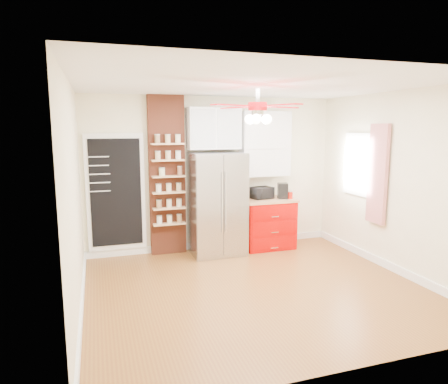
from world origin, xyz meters
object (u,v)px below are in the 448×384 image
object	(u,v)px
red_cabinet	(267,223)
canister_left	(290,195)
fridge	(217,204)
ceiling_fan	(258,107)
pantry_jar_oats	(162,172)
toaster_oven	(262,193)
coffee_maker	(283,191)

from	to	relation	value
red_cabinet	canister_left	distance (m)	0.65
fridge	canister_left	xyz separation A→B (m)	(1.34, -0.08, 0.09)
ceiling_fan	canister_left	xyz separation A→B (m)	(1.29, 1.55, -1.46)
ceiling_fan	canister_left	size ratio (longest dim) A/B	10.72
canister_left	pantry_jar_oats	size ratio (longest dim) A/B	1.03
canister_left	pantry_jar_oats	distance (m)	2.31
canister_left	pantry_jar_oats	xyz separation A→B (m)	(-2.25, 0.24, 0.47)
toaster_oven	pantry_jar_oats	xyz separation A→B (m)	(-1.77, 0.07, 0.43)
fridge	ceiling_fan	bearing A→B (deg)	-88.24
red_cabinet	toaster_oven	xyz separation A→B (m)	(-0.10, 0.04, 0.55)
canister_left	pantry_jar_oats	bearing A→B (deg)	173.88
toaster_oven	canister_left	size ratio (longest dim) A/B	2.92
fridge	red_cabinet	distance (m)	1.06
fridge	coffee_maker	size ratio (longest dim) A/B	6.29
pantry_jar_oats	canister_left	bearing A→B (deg)	-6.12
ceiling_fan	coffee_maker	size ratio (longest dim) A/B	5.03
red_cabinet	canister_left	xyz separation A→B (m)	(0.37, -0.13, 0.51)
pantry_jar_oats	red_cabinet	bearing A→B (deg)	-3.38
fridge	pantry_jar_oats	bearing A→B (deg)	169.93
ceiling_fan	coffee_maker	world-z (taller)	ceiling_fan
coffee_maker	red_cabinet	bearing A→B (deg)	-171.16
fridge	coffee_maker	bearing A→B (deg)	-0.05
red_cabinet	toaster_oven	bearing A→B (deg)	157.69
coffee_maker	fridge	bearing A→B (deg)	-160.25
red_cabinet	toaster_oven	size ratio (longest dim) A/B	2.46
fridge	canister_left	distance (m)	1.35
coffee_maker	pantry_jar_oats	world-z (taller)	pantry_jar_oats
fridge	toaster_oven	bearing A→B (deg)	6.08
coffee_maker	canister_left	bearing A→B (deg)	-16.84
ceiling_fan	fridge	bearing A→B (deg)	91.76
toaster_oven	fridge	bearing A→B (deg)	173.45
ceiling_fan	canister_left	world-z (taller)	ceiling_fan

